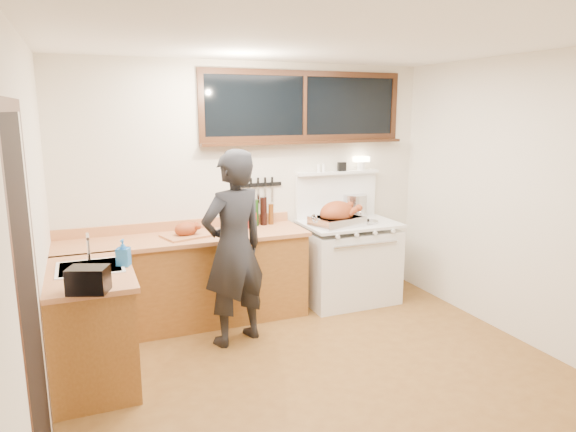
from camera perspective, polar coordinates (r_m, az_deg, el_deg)
name	(u,v)px	position (r m, az deg, el deg)	size (l,w,h in m)	color
ground_plane	(322,376)	(4.38, 3.77, -17.27)	(4.00, 3.50, 0.02)	brown
room_shell	(325,172)	(3.86, 4.10, 4.84)	(4.10, 3.60, 2.65)	beige
counter_back	(186,280)	(5.23, -11.25, -6.95)	(2.44, 0.64, 1.00)	brown
counter_left	(92,326)	(4.38, -20.92, -11.31)	(0.64, 1.09, 0.90)	brown
sink_unit	(91,274)	(4.32, -21.08, -6.07)	(0.50, 0.45, 0.37)	white
vintage_stove	(348,260)	(5.78, 6.67, -4.86)	(1.02, 0.74, 1.58)	white
back_window	(305,114)	(5.64, 1.88, 11.25)	(2.32, 0.13, 0.77)	black
left_doorway	(31,307)	(3.07, -26.65, -9.03)	(0.02, 1.04, 2.17)	black
knife_strip	(260,186)	(5.52, -3.14, 3.39)	(0.46, 0.03, 0.28)	black
man	(234,248)	(4.64, -6.03, -3.60)	(0.75, 0.62, 1.78)	black
soap_bottle	(123,253)	(4.25, -17.85, -3.90)	(0.13, 0.13, 0.22)	#2469B4
toaster	(88,280)	(3.73, -21.31, -6.63)	(0.30, 0.26, 0.18)	black
cutting_board	(187,231)	(5.08, -11.18, -1.65)	(0.51, 0.43, 0.14)	#BE7A4B
roast_turkey	(337,216)	(5.46, 5.52, 0.00)	(0.57, 0.47, 0.27)	silver
stockpot	(355,205)	(5.96, 7.42, 1.18)	(0.31, 0.31, 0.26)	silver
saucepan	(347,214)	(5.80, 6.57, 0.20)	(0.16, 0.28, 0.11)	silver
pot_lid	(368,221)	(5.67, 8.90, -0.60)	(0.23, 0.23, 0.04)	silver
coffee_tin	(250,220)	(5.37, -4.21, -0.45)	(0.11, 0.09, 0.16)	maroon
pitcher	(229,222)	(5.33, -6.61, -0.62)	(0.10, 0.10, 0.15)	white
bottle_cluster	(259,213)	(5.46, -3.29, 0.36)	(0.32, 0.07, 0.30)	black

